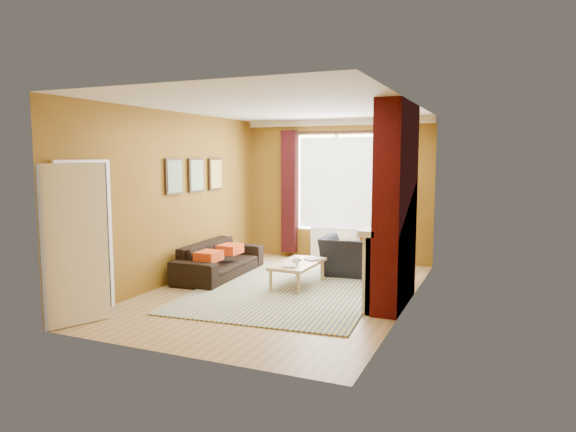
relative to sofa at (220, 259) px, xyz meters
The scene contains 12 objects.
ground 1.55m from the sofa, 21.41° to the right, with size 5.50×5.50×0.00m, color olive.
room_walls 2.34m from the sofa, ahead, with size 3.82×5.54×2.83m.
striped_rug 1.53m from the sofa, 14.19° to the right, with size 2.96×3.91×0.02m.
sofa is the anchor object (origin of this frame).
armchair 2.33m from the sofa, 23.75° to the left, with size 1.06×0.93×0.69m, color black.
coffee_table 1.52m from the sofa, ahead, with size 0.60×1.17×0.39m.
wicker_stool 2.47m from the sofa, 48.22° to the left, with size 0.46×0.46×0.44m.
floor_lamp 3.46m from the sofa, 27.66° to the left, with size 0.24×0.24×1.52m.
book_a 1.50m from the sofa, 18.59° to the right, with size 0.20×0.27×0.03m, color #999999.
book_b 1.61m from the sofa, ahead, with size 0.22×0.30×0.02m, color #999999.
mug 1.58m from the sofa, ahead, with size 0.10×0.10×0.09m, color #999999.
tv_remote 1.47m from the sofa, ahead, with size 0.10×0.17×0.02m.
Camera 1 is at (3.10, -7.05, 2.07)m, focal length 32.00 mm.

